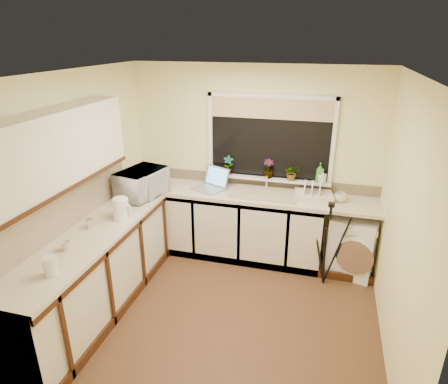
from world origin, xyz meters
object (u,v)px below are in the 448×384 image
(plant_a, at_px, (229,165))
(plant_c, at_px, (268,169))
(laptop, at_px, (212,183))
(kettle, at_px, (121,209))
(glass_jug, at_px, (50,266))
(soap_bottle_clear, at_px, (322,176))
(washing_machine, at_px, (354,245))
(cup_back, at_px, (341,197))
(dish_rack, at_px, (314,196))
(plant_d, at_px, (292,173))
(soap_bottle_green, at_px, (320,173))
(tripod, at_px, (327,244))
(cup_left, at_px, (66,246))
(steel_jar, at_px, (90,223))
(microwave, at_px, (142,183))

(plant_a, relative_size, plant_c, 1.02)
(laptop, relative_size, kettle, 2.12)
(glass_jug, relative_size, soap_bottle_clear, 0.93)
(washing_machine, bearing_deg, soap_bottle_clear, 169.43)
(washing_machine, xyz_separation_m, cup_back, (-0.22, 0.05, 0.58))
(plant_a, height_order, soap_bottle_clear, plant_a)
(washing_machine, height_order, plant_a, plant_a)
(dish_rack, bearing_deg, cup_back, -11.02)
(plant_a, relative_size, plant_d, 1.24)
(kettle, distance_m, plant_c, 1.92)
(laptop, distance_m, cup_back, 1.61)
(plant_a, distance_m, plant_c, 0.53)
(soap_bottle_green, height_order, soap_bottle_clear, soap_bottle_green)
(kettle, xyz_separation_m, glass_jug, (-0.03, -1.12, -0.03))
(plant_c, relative_size, cup_back, 1.77)
(soap_bottle_green, bearing_deg, soap_bottle_clear, -29.98)
(cup_back, bearing_deg, soap_bottle_green, 143.75)
(plant_c, bearing_deg, soap_bottle_green, -0.38)
(tripod, height_order, cup_back, tripod)
(soap_bottle_clear, relative_size, cup_left, 1.85)
(steel_jar, relative_size, cup_back, 0.74)
(washing_machine, relative_size, tripod, 0.71)
(washing_machine, xyz_separation_m, dish_rack, (-0.53, 0.07, 0.56))
(kettle, relative_size, plant_c, 0.94)
(washing_machine, distance_m, kettle, 2.80)
(plant_c, distance_m, cup_back, 0.96)
(cup_left, bearing_deg, soap_bottle_green, 43.03)
(glass_jug, height_order, soap_bottle_clear, soap_bottle_clear)
(soap_bottle_clear, bearing_deg, plant_c, 177.92)
(kettle, distance_m, soap_bottle_clear, 2.43)
(laptop, height_order, plant_a, plant_a)
(kettle, bearing_deg, cup_back, 25.85)
(dish_rack, distance_m, soap_bottle_clear, 0.27)
(tripod, distance_m, steel_jar, 2.63)
(microwave, relative_size, cup_back, 4.41)
(laptop, xyz_separation_m, dish_rack, (1.30, -0.00, -0.04))
(laptop, distance_m, soap_bottle_green, 1.37)
(plant_d, bearing_deg, microwave, -159.97)
(glass_jug, height_order, microwave, microwave)
(microwave, relative_size, soap_bottle_green, 2.43)
(glass_jug, bearing_deg, soap_bottle_clear, 49.01)
(kettle, xyz_separation_m, soap_bottle_clear, (2.06, 1.29, 0.12))
(steel_jar, xyz_separation_m, plant_a, (1.06, 1.60, 0.22))
(plant_a, relative_size, soap_bottle_green, 0.99)
(microwave, distance_m, plant_d, 1.87)
(soap_bottle_green, bearing_deg, tripod, -74.56)
(kettle, xyz_separation_m, cup_left, (-0.17, -0.74, -0.07))
(laptop, xyz_separation_m, microwave, (-0.75, -0.48, 0.10))
(dish_rack, distance_m, glass_jug, 3.02)
(glass_jug, xyz_separation_m, soap_bottle_clear, (2.09, 2.41, 0.16))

